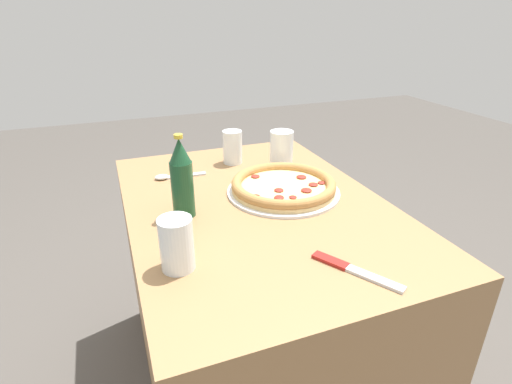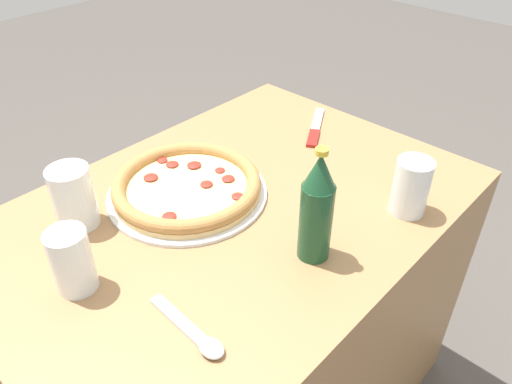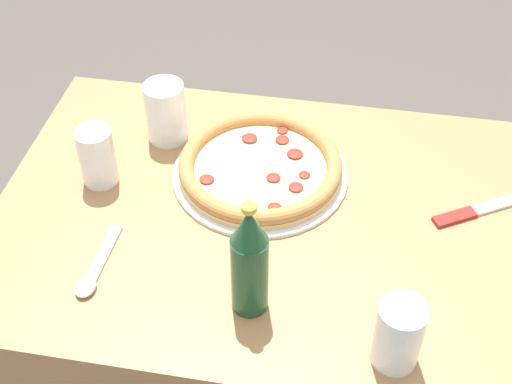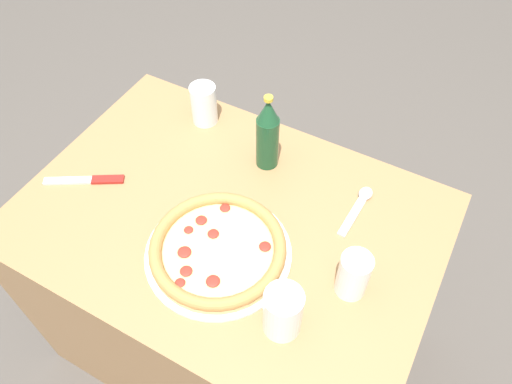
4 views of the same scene
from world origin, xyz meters
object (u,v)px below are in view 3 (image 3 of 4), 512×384
Objects in this scene: glass_mango_juice at (166,114)px; knife at (479,210)px; beer_bottle at (253,261)px; glass_orange_juice at (98,159)px; pizza_veggie at (260,168)px; glass_lemonade at (398,336)px; spoon at (93,273)px.

glass_mango_juice reaches higher than knife.
knife is at bearing 37.09° from beer_bottle.
glass_mango_juice is at bearing 58.16° from glass_orange_juice.
glass_orange_juice is at bearing -167.99° from pizza_veggie.
glass_lemonade is at bearing -14.99° from beer_bottle.
pizza_veggie is 2.68× the size of glass_mango_juice.
beer_bottle is at bearing -82.50° from pizza_veggie.
glass_lemonade is (0.47, -0.45, -0.00)m from glass_mango_juice.
spoon is at bearing -128.46° from pizza_veggie.
glass_lemonade is at bearing -53.96° from pizza_veggie.
beer_bottle is 0.29m from spoon.
pizza_veggie is at bearing -22.36° from glass_mango_juice.
beer_bottle is (-0.23, 0.06, 0.05)m from glass_lemonade.
glass_lemonade is 0.63× the size of knife.
spoon is at bearing 171.62° from glass_lemonade.
beer_bottle is 0.48m from knife.
glass_orange_juice reaches higher than spoon.
knife is at bearing 2.94° from glass_orange_juice.
glass_mango_juice is 0.75× the size of spoon.
glass_lemonade reaches higher than knife.
glass_lemonade is 0.53× the size of beer_bottle.
glass_orange_juice is 0.52× the size of beer_bottle.
pizza_veggie is at bearing 176.24° from knife.
glass_mango_juice is at bearing 136.31° from glass_lemonade.
beer_bottle is (0.25, -0.39, 0.05)m from glass_mango_juice.
glass_orange_juice is 0.93× the size of glass_mango_juice.
glass_mango_juice reaches higher than glass_orange_juice.
glass_orange_juice is 0.70× the size of spoon.
beer_bottle reaches higher than glass_lemonade.
pizza_veggie reaches higher than knife.
glass_orange_juice is 0.71m from knife.
glass_lemonade is 0.37m from knife.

